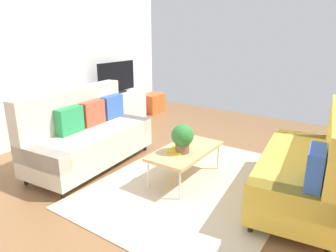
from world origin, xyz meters
TOP-DOWN VIEW (x-y plane):
  - ground_plane at (0.00, 0.00)m, footprint 7.68×7.68m
  - wall_far at (0.00, 2.80)m, footprint 6.40×0.12m
  - area_rug at (0.13, -0.33)m, footprint 2.90×2.20m
  - couch_beige at (-0.22, 1.30)m, footprint 1.97×1.01m
  - couch_green at (0.47, -1.55)m, footprint 1.99×1.07m
  - coffee_table at (0.18, -0.13)m, footprint 1.10×0.56m
  - tv_console at (1.61, 2.46)m, footprint 1.40×0.44m
  - tv at (1.61, 2.44)m, footprint 1.00×0.20m
  - storage_trunk at (2.71, 2.36)m, footprint 0.52×0.40m
  - potted_plant at (0.07, -0.14)m, footprint 0.28×0.28m
  - table_book_0 at (0.05, -0.06)m, footprint 0.27×0.22m
  - vase_0 at (1.03, 2.51)m, footprint 0.09×0.09m
  - vase_1 at (1.18, 2.51)m, footprint 0.12×0.12m
  - bottle_0 at (1.36, 2.42)m, footprint 0.04×0.04m
  - bottle_1 at (1.45, 2.42)m, footprint 0.04×0.04m
  - bottle_2 at (1.54, 2.42)m, footprint 0.04×0.04m

SIDE VIEW (x-z plane):
  - ground_plane at x=0.00m, z-range 0.00..0.00m
  - area_rug at x=0.13m, z-range 0.00..0.01m
  - storage_trunk at x=2.71m, z-range 0.00..0.44m
  - tv_console at x=1.61m, z-range 0.00..0.64m
  - coffee_table at x=0.18m, z-range 0.18..0.60m
  - table_book_0 at x=0.05m, z-range 0.42..0.44m
  - couch_green at x=0.47m, z-range -0.11..0.99m
  - couch_beige at x=-0.22m, z-range -0.10..1.00m
  - potted_plant at x=0.07m, z-range 0.44..0.81m
  - vase_1 at x=1.18m, z-range 0.64..0.78m
  - bottle_2 at x=1.54m, z-range 0.64..0.80m
  - bottle_0 at x=1.36m, z-range 0.64..0.83m
  - vase_0 at x=1.03m, z-range 0.64..0.84m
  - bottle_1 at x=1.45m, z-range 0.64..0.85m
  - tv at x=1.61m, z-range 0.63..1.27m
  - wall_far at x=0.00m, z-range 0.00..2.90m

